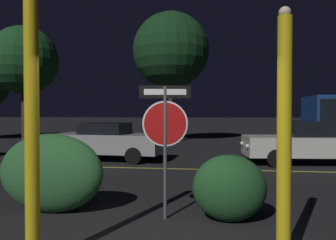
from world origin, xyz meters
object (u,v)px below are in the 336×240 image
Objects in this scene: yellow_pole_left at (32,117)px; tree_0 at (24,61)px; tree_2 at (171,51)px; passing_car_2 at (108,141)px; passing_car_3 at (311,143)px; hedge_bush_2 at (229,188)px; stop_sign at (165,124)px; street_lamp at (284,47)px; yellow_pole_right at (284,143)px; hedge_bush_1 at (51,173)px.

yellow_pole_left is 16.74m from tree_0.
tree_2 is (-0.36, 16.94, 3.98)m from yellow_pole_left.
passing_car_3 is at bearing 95.15° from passing_car_2.
tree_0 is at bearing -123.07° from passing_car_2.
hedge_bush_2 is 0.15× the size of tree_2.
hedge_bush_2 is at bearing -7.56° from stop_sign.
yellow_pole_left reaches higher than hedge_bush_2.
street_lamp is at bearing -39.96° from tree_2.
street_lamp is at bearing 65.59° from yellow_pole_left.
tree_2 reaches higher than passing_car_2.
tree_0 is at bearing 121.24° from yellow_pole_left.
yellow_pole_right is at bearing -50.07° from tree_0.
yellow_pole_left reaches higher than yellow_pole_right.
yellow_pole_left is 2.87× the size of hedge_bush_2.
passing_car_3 is (3.26, 6.65, 0.20)m from hedge_bush_2.
passing_car_3 is (6.47, 6.56, 0.03)m from hedge_bush_1.
yellow_pole_right is 9.62m from passing_car_2.
hedge_bush_2 is (2.39, 1.98, -1.22)m from yellow_pole_left.
stop_sign is 1.52m from hedge_bush_2.
tree_0 reaches higher than street_lamp.
tree_0 is at bearing 122.74° from hedge_bush_1.
yellow_pole_left is 0.44× the size of tree_2.
yellow_pole_right reaches higher than passing_car_2.
passing_car_3 is at bearing 71.74° from yellow_pole_right.
passing_car_2 is at bearing -38.75° from tree_0.
street_lamp reaches higher than yellow_pole_right.
street_lamp is (5.47, 12.05, 3.06)m from yellow_pole_left.
hedge_bush_1 is at bearing 168.14° from stop_sign.
passing_car_2 is at bearing 106.26° from stop_sign.
yellow_pole_left is 0.53× the size of street_lamp.
yellow_pole_left is at bearing -58.76° from tree_0.
yellow_pole_right is at bearing -102.29° from street_lamp.
hedge_bush_2 is at bearing -47.90° from tree_0.
hedge_bush_2 is 0.18× the size of street_lamp.
hedge_bush_1 is 0.29× the size of tree_0.
street_lamp reaches higher than passing_car_3.
yellow_pole_left is at bearing -114.41° from street_lamp.
stop_sign reaches higher than hedge_bush_2.
tree_2 is at bearing 19.34° from tree_0.
tree_0 is (-10.93, 12.09, 4.27)m from hedge_bush_2.
tree_0 is (-6.69, 5.37, 4.10)m from passing_car_2.
hedge_bush_1 is at bearing 14.48° from passing_car_2.
yellow_pole_left is at bearing 142.41° from passing_car_3.
tree_2 reaches higher than tree_0.
passing_car_3 is 0.58× the size of tree_2.
yellow_pole_right is 0.36× the size of tree_2.
stop_sign is at bearing 142.55° from passing_car_3.
passing_car_3 is (4.35, 6.67, -0.87)m from stop_sign.
passing_car_2 is (-3.15, 6.74, -0.89)m from stop_sign.
tree_2 is at bearing 88.24° from hedge_bush_1.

